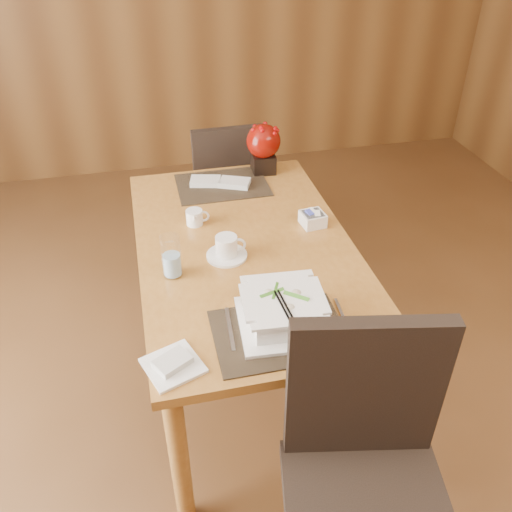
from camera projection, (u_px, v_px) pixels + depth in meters
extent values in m
plane|color=brown|center=(278.00, 474.00, 2.24)|extent=(6.00, 6.00, 0.00)
cube|color=#AF7330|center=(246.00, 249.00, 2.30)|extent=(0.90, 1.50, 0.04)
cylinder|color=#AF7330|center=(180.00, 461.00, 1.89)|extent=(0.07, 0.07, 0.71)
cylinder|color=#AF7330|center=(151.00, 245.00, 2.99)|extent=(0.07, 0.07, 0.71)
cylinder|color=#AF7330|center=(386.00, 419.00, 2.04)|extent=(0.07, 0.07, 0.71)
cylinder|color=#AF7330|center=(287.00, 228.00, 3.13)|extent=(0.07, 0.07, 0.71)
cube|color=black|center=(280.00, 333.00, 1.85)|extent=(0.45, 0.33, 0.01)
cube|color=black|center=(222.00, 185.00, 2.72)|extent=(0.45, 0.33, 0.01)
cube|color=white|center=(283.00, 323.00, 1.88)|extent=(0.32, 0.32, 0.01)
cube|color=white|center=(283.00, 311.00, 1.85)|extent=(0.23, 0.23, 0.10)
cylinder|color=#C2C268|center=(283.00, 310.00, 1.85)|extent=(0.20, 0.20, 0.08)
cylinder|color=white|center=(227.00, 255.00, 2.22)|extent=(0.17, 0.17, 0.01)
cylinder|color=white|center=(226.00, 246.00, 2.19)|extent=(0.10, 0.10, 0.08)
cylinder|color=black|center=(226.00, 238.00, 2.17)|extent=(0.08, 0.08, 0.01)
cylinder|color=white|center=(171.00, 256.00, 2.07)|extent=(0.09, 0.09, 0.18)
cube|color=white|center=(313.00, 219.00, 2.40)|extent=(0.11, 0.11, 0.06)
cube|color=black|center=(263.00, 163.00, 2.82)|extent=(0.12, 0.12, 0.10)
sphere|color=maroon|center=(263.00, 141.00, 2.75)|extent=(0.18, 0.18, 0.18)
cube|color=white|center=(173.00, 365.00, 1.72)|extent=(0.21, 0.21, 0.01)
cube|color=black|center=(365.00, 389.00, 1.60)|extent=(0.47, 0.14, 0.53)
cylinder|color=black|center=(291.00, 502.00, 1.90)|extent=(0.04, 0.04, 0.46)
cylinder|color=black|center=(405.00, 498.00, 1.92)|extent=(0.04, 0.04, 0.46)
cube|color=black|center=(224.00, 191.00, 3.36)|extent=(0.43, 0.43, 0.06)
cube|color=black|center=(229.00, 167.00, 3.05)|extent=(0.40, 0.05, 0.46)
cylinder|color=black|center=(245.00, 205.00, 3.66)|extent=(0.03, 0.03, 0.40)
cylinder|color=black|center=(258.00, 233.00, 3.38)|extent=(0.03, 0.03, 0.40)
cylinder|color=black|center=(194.00, 212.00, 3.59)|extent=(0.03, 0.03, 0.40)
cylinder|color=black|center=(203.00, 240.00, 3.31)|extent=(0.03, 0.03, 0.40)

